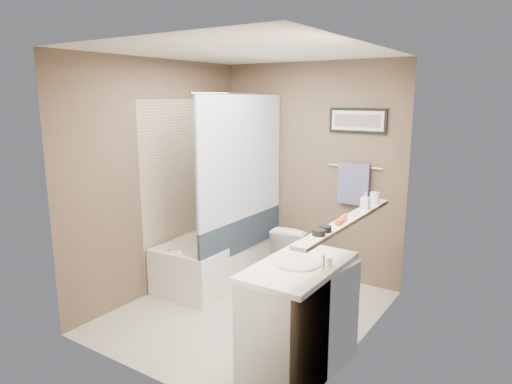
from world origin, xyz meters
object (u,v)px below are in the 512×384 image
Objects in this scene: soap_bottle at (365,200)px; hair_brush_front at (341,220)px; candle_bowl_near at (319,232)px; candle_bowl_far at (325,229)px; bathtub at (217,257)px; vanity at (299,320)px; glass_jar at (375,198)px; toilet at (298,253)px.

hair_brush_front is at bearing -90.00° from soap_bottle.
hair_brush_front reaches higher than candle_bowl_near.
candle_bowl_near is at bearing -90.00° from hair_brush_front.
soap_bottle is at bearing 90.00° from candle_bowl_far.
vanity reaches higher than bathtub.
candle_bowl_near is at bearing -90.00° from glass_jar.
candle_bowl_near is 0.63× the size of soap_bottle.
hair_brush_front is at bearing -26.54° from bathtub.
candle_bowl_far is 1.00m from glass_jar.
toilet is 1.68m from vanity.
glass_jar is (0.00, 1.00, 0.03)m from candle_bowl_far.
hair_brush_front is at bearing 125.83° from toilet.
toilet is 1.74m from hair_brush_front.
bathtub is 1.92m from vanity.
candle_bowl_near is 1.00× the size of candle_bowl_far.
bathtub is 15.00× the size of glass_jar.
toilet is at bearing 126.23° from vanity.
vanity is 9.00× the size of glass_jar.
toilet is at bearing 129.82° from hair_brush_front.
toilet is 6.67× the size of glass_jar.
vanity is at bearing -36.60° from bathtub.
toilet is at bearing 154.71° from glass_jar.
candle_bowl_near is at bearing 118.23° from toilet.
glass_jar is (1.79, -0.05, 0.92)m from bathtub.
bathtub is at bearing 154.18° from vanity.
toilet is at bearing 122.23° from candle_bowl_near.
hair_brush_front is at bearing 90.00° from candle_bowl_far.
soap_bottle is at bearing 84.20° from vanity.
vanity is at bearing -100.45° from glass_jar.
vanity is 0.76m from candle_bowl_far.
bathtub is 2.03m from soap_bottle.
glass_jar reaches higher than hair_brush_front.
hair_brush_front reaches higher than toilet.
soap_bottle is at bearing 90.00° from candle_bowl_near.
candle_bowl_far reaches higher than bathtub.
toilet is at bearing 124.00° from candle_bowl_far.
bathtub is 2.01m from glass_jar.
soap_bottle is at bearing -12.02° from bathtub.
hair_brush_front is 0.72m from glass_jar.
candle_bowl_far is (0.00, 0.10, 0.00)m from candle_bowl_near.
soap_bottle is at bearing -90.00° from glass_jar.
bathtub is 16.67× the size of candle_bowl_far.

